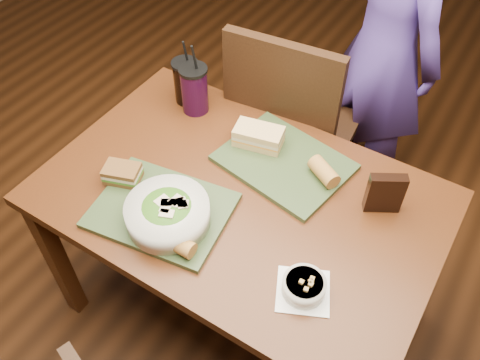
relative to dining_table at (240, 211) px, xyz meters
name	(u,v)px	position (x,y,z in m)	size (l,w,h in m)	color
ground	(240,305)	(0.00, 0.00, -0.66)	(6.00, 6.00, 0.00)	#381C0B
dining_table	(240,211)	(0.00, 0.00, 0.00)	(1.30, 0.85, 0.75)	#47220E
chair_far	(290,127)	(-0.09, 0.54, -0.07)	(0.50, 0.50, 1.05)	black
diner	(383,50)	(0.10, 0.99, 0.12)	(0.57, 0.38, 1.57)	#493189
tray_near	(162,210)	(-0.17, -0.20, 0.10)	(0.42, 0.32, 0.02)	#2D3E20
tray_far	(284,162)	(0.06, 0.20, 0.10)	(0.42, 0.32, 0.02)	#2D3E20
salad_bowl	(168,212)	(-0.12, -0.22, 0.15)	(0.26, 0.26, 0.09)	silver
soup_bowl	(304,286)	(0.34, -0.21, 0.12)	(0.20, 0.20, 0.06)	white
sandwich_near	(122,173)	(-0.35, -0.16, 0.14)	(0.14, 0.11, 0.05)	#593819
sandwich_far	(259,136)	(-0.06, 0.22, 0.14)	(0.18, 0.13, 0.07)	tan
baguette_near	(178,244)	(-0.03, -0.29, 0.13)	(0.05, 0.05, 0.10)	#AD7533
baguette_far	(324,172)	(0.20, 0.20, 0.14)	(0.06, 0.06, 0.11)	#AD7533
cup_cola	(186,81)	(-0.43, 0.30, 0.18)	(0.10, 0.10, 0.27)	black
cup_berry	(194,89)	(-0.37, 0.28, 0.19)	(0.11, 0.11, 0.29)	black
chip_bag	(385,193)	(0.41, 0.19, 0.16)	(0.11, 0.03, 0.15)	black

